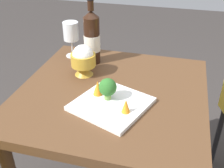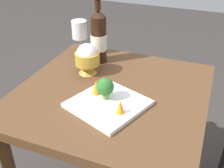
% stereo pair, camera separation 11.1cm
% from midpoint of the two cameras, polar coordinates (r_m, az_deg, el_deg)
% --- Properties ---
extents(dining_table, '(0.76, 0.76, 0.74)m').
position_cam_midpoint_polar(dining_table, '(1.19, 2.69, -5.68)').
color(dining_table, brown).
rests_on(dining_table, ground_plane).
extents(wine_bottle, '(0.08, 0.08, 0.33)m').
position_cam_midpoint_polar(wine_bottle, '(1.31, -0.37, 9.79)').
color(wine_bottle, black).
rests_on(wine_bottle, dining_table).
extents(wine_glass, '(0.08, 0.08, 0.18)m').
position_cam_midpoint_polar(wine_glass, '(1.39, -4.51, 11.01)').
color(wine_glass, white).
rests_on(wine_glass, dining_table).
extents(rice_bowl, '(0.11, 0.11, 0.14)m').
position_cam_midpoint_polar(rice_bowl, '(1.22, -2.58, 5.35)').
color(rice_bowl, gold).
rests_on(rice_bowl, dining_table).
extents(serving_plate, '(0.32, 0.32, 0.02)m').
position_cam_midpoint_polar(serving_plate, '(1.03, 2.25, -4.25)').
color(serving_plate, white).
rests_on(serving_plate, dining_table).
extents(broccoli_floret, '(0.07, 0.07, 0.09)m').
position_cam_midpoint_polar(broccoli_floret, '(1.02, 1.66, -0.79)').
color(broccoli_floret, '#729E4C').
rests_on(broccoli_floret, serving_plate).
extents(carrot_garnish_left, '(0.04, 0.04, 0.06)m').
position_cam_midpoint_polar(carrot_garnish_left, '(1.06, -0.29, -0.68)').
color(carrot_garnish_left, orange).
rests_on(carrot_garnish_left, serving_plate).
extents(carrot_garnish_right, '(0.03, 0.03, 0.05)m').
position_cam_midpoint_polar(carrot_garnish_right, '(0.96, 5.05, -4.85)').
color(carrot_garnish_right, orange).
rests_on(carrot_garnish_right, serving_plate).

